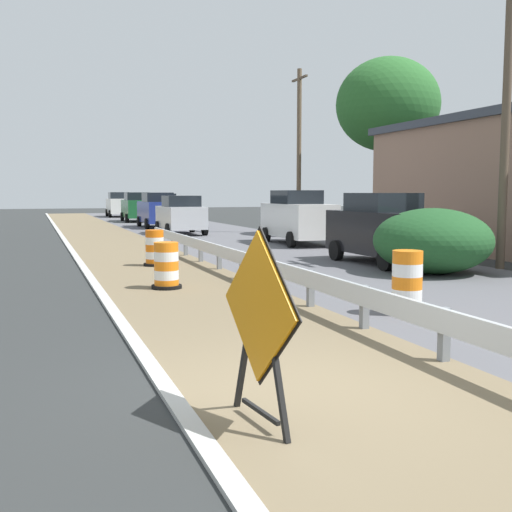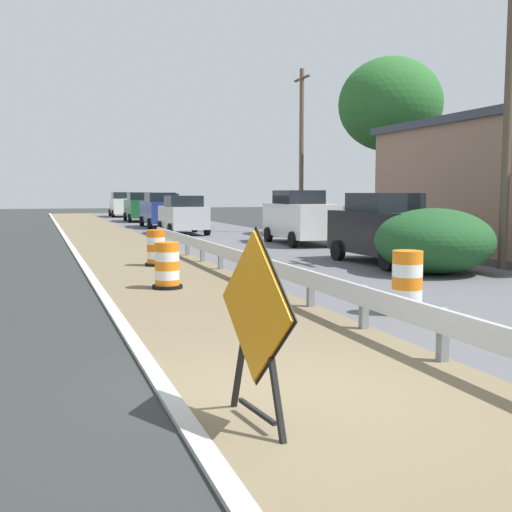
% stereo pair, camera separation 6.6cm
% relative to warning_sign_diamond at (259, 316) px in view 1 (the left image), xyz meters
% --- Properties ---
extents(ground_plane, '(160.00, 160.00, 0.00)m').
position_rel_warning_sign_diamond_xyz_m(ground_plane, '(0.67, 0.66, -1.03)').
color(ground_plane, '#2B2D2D').
extents(median_dirt_strip, '(3.69, 120.00, 0.01)m').
position_rel_warning_sign_diamond_xyz_m(median_dirt_strip, '(1.32, 0.66, -1.03)').
color(median_dirt_strip, '#706047').
rests_on(median_dirt_strip, ground).
extents(curb_near_edge, '(0.20, 120.00, 0.11)m').
position_rel_warning_sign_diamond_xyz_m(curb_near_edge, '(-0.63, 0.66, -1.03)').
color(curb_near_edge, '#ADADA8').
rests_on(curb_near_edge, ground).
extents(warning_sign_diamond, '(0.22, 1.49, 1.88)m').
position_rel_warning_sign_diamond_xyz_m(warning_sign_diamond, '(0.00, 0.00, 0.00)').
color(warning_sign_diamond, black).
rests_on(warning_sign_diamond, ground).
extents(traffic_barrel_nearest, '(0.67, 0.67, 1.15)m').
position_rel_warning_sign_diamond_xyz_m(traffic_barrel_nearest, '(4.30, 4.03, -0.51)').
color(traffic_barrel_nearest, orange).
rests_on(traffic_barrel_nearest, ground).
extents(traffic_barrel_close, '(0.69, 0.69, 1.05)m').
position_rel_warning_sign_diamond_xyz_m(traffic_barrel_close, '(0.87, 8.42, -0.56)').
color(traffic_barrel_close, orange).
rests_on(traffic_barrel_close, ground).
extents(traffic_barrel_mid, '(0.67, 0.67, 1.07)m').
position_rel_warning_sign_diamond_xyz_m(traffic_barrel_mid, '(1.43, 12.82, -0.55)').
color(traffic_barrel_mid, orange).
rests_on(traffic_barrel_mid, ground).
extents(car_lead_near_lane, '(2.03, 4.67, 2.15)m').
position_rel_warning_sign_diamond_xyz_m(car_lead_near_lane, '(5.31, 32.65, 0.04)').
color(car_lead_near_lane, navy).
rests_on(car_lead_near_lane, ground).
extents(car_trailing_near_lane, '(2.12, 4.68, 1.93)m').
position_rel_warning_sign_diamond_xyz_m(car_trailing_near_lane, '(8.50, 55.42, -0.06)').
color(car_trailing_near_lane, black).
rests_on(car_trailing_near_lane, ground).
extents(car_lead_far_lane, '(2.08, 4.71, 2.17)m').
position_rel_warning_sign_diamond_xyz_m(car_lead_far_lane, '(5.25, 50.28, 0.05)').
color(car_lead_far_lane, silver).
rests_on(car_lead_far_lane, ground).
extents(car_mid_far_lane, '(2.03, 4.40, 2.15)m').
position_rel_warning_sign_diamond_xyz_m(car_mid_far_lane, '(8.07, 10.91, 0.04)').
color(car_mid_far_lane, black).
rests_on(car_mid_far_lane, ground).
extents(car_trailing_far_lane, '(2.11, 4.68, 2.16)m').
position_rel_warning_sign_diamond_xyz_m(car_trailing_far_lane, '(5.34, 40.74, 0.05)').
color(car_trailing_far_lane, '#195128').
rests_on(car_trailing_far_lane, ground).
extents(car_distant_a, '(2.13, 4.70, 2.25)m').
position_rel_warning_sign_diamond_xyz_m(car_distant_a, '(8.52, 18.47, 0.09)').
color(car_distant_a, silver).
rests_on(car_distant_a, ground).
extents(car_distant_b, '(2.09, 4.01, 2.00)m').
position_rel_warning_sign_diamond_xyz_m(car_distant_b, '(5.29, 26.12, -0.03)').
color(car_distant_b, silver).
rests_on(car_distant_b, ground).
extents(car_distant_c, '(2.15, 4.11, 2.05)m').
position_rel_warning_sign_diamond_xyz_m(car_distant_c, '(8.51, 46.10, -0.01)').
color(car_distant_c, '#4C5156').
rests_on(car_distant_c, ground).
extents(utility_pole_near, '(0.24, 1.80, 8.77)m').
position_rel_warning_sign_diamond_xyz_m(utility_pole_near, '(10.56, 8.77, 3.51)').
color(utility_pole_near, brown).
rests_on(utility_pole_near, ground).
extents(utility_pole_mid, '(0.24, 1.80, 8.60)m').
position_rel_warning_sign_diamond_xyz_m(utility_pole_mid, '(11.47, 25.02, 3.43)').
color(utility_pole_mid, brown).
rests_on(utility_pole_mid, ground).
extents(bush_roadside, '(3.16, 3.16, 1.76)m').
position_rel_warning_sign_diamond_xyz_m(bush_roadside, '(8.13, 8.60, -0.16)').
color(bush_roadside, '#1E4C23').
rests_on(bush_roadside, ground).
extents(tree_roadside, '(5.13, 5.13, 8.82)m').
position_rel_warning_sign_diamond_xyz_m(tree_roadside, '(14.88, 21.88, 5.46)').
color(tree_roadside, brown).
rests_on(tree_roadside, ground).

